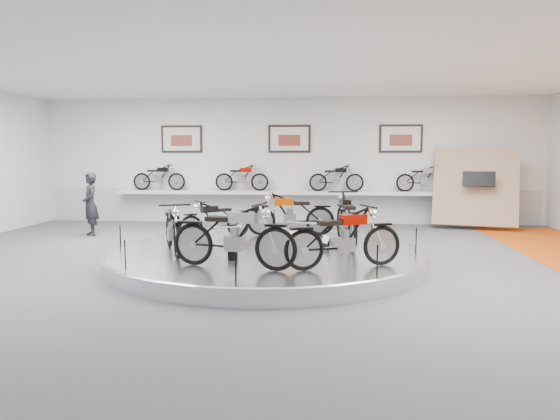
# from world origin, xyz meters

# --- Properties ---
(floor) EXTENTS (16.00, 16.00, 0.00)m
(floor) POSITION_xyz_m (0.00, 0.00, 0.00)
(floor) COLOR #4F4F51
(floor) RESTS_ON ground
(ceiling) EXTENTS (16.00, 16.00, 0.00)m
(ceiling) POSITION_xyz_m (0.00, 0.00, 4.00)
(ceiling) COLOR white
(ceiling) RESTS_ON wall_back
(wall_back) EXTENTS (16.00, 0.00, 16.00)m
(wall_back) POSITION_xyz_m (0.00, 7.00, 2.00)
(wall_back) COLOR silver
(wall_back) RESTS_ON floor
(wall_front) EXTENTS (16.00, 0.00, 16.00)m
(wall_front) POSITION_xyz_m (0.00, -7.00, 2.00)
(wall_front) COLOR silver
(wall_front) RESTS_ON floor
(dado_band) EXTENTS (15.68, 0.04, 1.10)m
(dado_band) POSITION_xyz_m (0.00, 6.98, 0.55)
(dado_band) COLOR #BCBCBA
(dado_band) RESTS_ON floor
(display_platform) EXTENTS (6.40, 6.40, 0.30)m
(display_platform) POSITION_xyz_m (0.00, 0.30, 0.15)
(display_platform) COLOR silver
(display_platform) RESTS_ON floor
(platform_rim) EXTENTS (6.40, 6.40, 0.10)m
(platform_rim) POSITION_xyz_m (0.00, 0.30, 0.27)
(platform_rim) COLOR #B2B2BA
(platform_rim) RESTS_ON display_platform
(shelf) EXTENTS (11.00, 0.55, 0.10)m
(shelf) POSITION_xyz_m (0.00, 6.70, 1.00)
(shelf) COLOR silver
(shelf) RESTS_ON wall_back
(poster_left) EXTENTS (1.35, 0.06, 0.88)m
(poster_left) POSITION_xyz_m (-3.50, 6.96, 2.70)
(poster_left) COLOR silver
(poster_left) RESTS_ON wall_back
(poster_center) EXTENTS (1.35, 0.06, 0.88)m
(poster_center) POSITION_xyz_m (0.00, 6.96, 2.70)
(poster_center) COLOR silver
(poster_center) RESTS_ON wall_back
(poster_right) EXTENTS (1.35, 0.06, 0.88)m
(poster_right) POSITION_xyz_m (3.50, 6.96, 2.70)
(poster_right) COLOR silver
(poster_right) RESTS_ON wall_back
(display_panel) EXTENTS (2.56, 1.52, 2.30)m
(display_panel) POSITION_xyz_m (5.60, 6.10, 1.25)
(display_panel) COLOR tan
(display_panel) RESTS_ON floor
(shelf_bike_a) EXTENTS (1.22, 0.43, 0.73)m
(shelf_bike_a) POSITION_xyz_m (-4.20, 6.70, 1.42)
(shelf_bike_a) COLOR black
(shelf_bike_a) RESTS_ON shelf
(shelf_bike_b) EXTENTS (1.22, 0.43, 0.73)m
(shelf_bike_b) POSITION_xyz_m (-1.50, 6.70, 1.42)
(shelf_bike_b) COLOR #890800
(shelf_bike_b) RESTS_ON shelf
(shelf_bike_c) EXTENTS (1.22, 0.43, 0.73)m
(shelf_bike_c) POSITION_xyz_m (1.50, 6.70, 1.42)
(shelf_bike_c) COLOR black
(shelf_bike_c) RESTS_ON shelf
(shelf_bike_d) EXTENTS (1.22, 0.43, 0.73)m
(shelf_bike_d) POSITION_xyz_m (4.20, 6.70, 1.42)
(shelf_bike_d) COLOR #A6A6AA
(shelf_bike_d) RESTS_ON shelf
(bike_a) EXTENTS (0.92, 1.98, 1.12)m
(bike_a) POSITION_xyz_m (1.62, 1.11, 0.86)
(bike_a) COLOR black
(bike_a) RESTS_ON display_platform
(bike_b) EXTENTS (1.82, 0.81, 1.04)m
(bike_b) POSITION_xyz_m (0.36, 2.30, 0.82)
(bike_b) COLOR #CC3E00
(bike_b) RESTS_ON display_platform
(bike_c) EXTENTS (1.52, 1.39, 0.90)m
(bike_c) POSITION_xyz_m (-1.31, 1.54, 0.75)
(bike_c) COLOR black
(bike_c) RESTS_ON display_platform
(bike_d) EXTENTS (1.21, 1.81, 1.01)m
(bike_d) POSITION_xyz_m (-1.79, -0.19, 0.80)
(bike_d) COLOR black
(bike_d) RESTS_ON display_platform
(bike_e) EXTENTS (2.02, 1.12, 1.13)m
(bike_e) POSITION_xyz_m (-0.37, -1.47, 0.86)
(bike_e) COLOR #A6A6AA
(bike_e) RESTS_ON display_platform
(bike_f) EXTENTS (1.92, 1.29, 1.07)m
(bike_f) POSITION_xyz_m (1.50, -1.30, 0.83)
(bike_f) COLOR #890800
(bike_f) RESTS_ON display_platform
(visitor) EXTENTS (0.70, 0.75, 1.72)m
(visitor) POSITION_xyz_m (-5.23, 3.80, 0.86)
(visitor) COLOR black
(visitor) RESTS_ON floor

